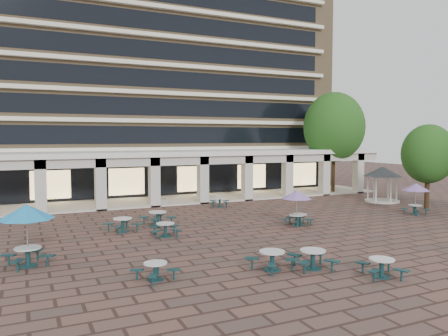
{
  "coord_description": "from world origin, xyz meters",
  "views": [
    {
      "loc": [
        -11.69,
        -21.63,
        5.56
      ],
      "look_at": [
        -0.28,
        3.0,
        3.66
      ],
      "focal_mm": 35.0,
      "sensor_mm": 36.0,
      "label": 1
    }
  ],
  "objects_px": {
    "picnic_table_2": "(382,266)",
    "picnic_table_1": "(272,259)",
    "picnic_table_0": "(155,270)",
    "planter_left": "(158,199)",
    "planter_right": "(207,196)",
    "gazebo": "(383,175)"
  },
  "relations": [
    {
      "from": "picnic_table_2",
      "to": "planter_right",
      "type": "xyz_separation_m",
      "value": [
        1.56,
        21.71,
        0.09
      ]
    },
    {
      "from": "gazebo",
      "to": "planter_left",
      "type": "distance_m",
      "value": 19.33
    },
    {
      "from": "picnic_table_1",
      "to": "planter_left",
      "type": "relative_size",
      "value": 1.39
    },
    {
      "from": "gazebo",
      "to": "planter_left",
      "type": "xyz_separation_m",
      "value": [
        -18.21,
        6.25,
        -1.74
      ]
    },
    {
      "from": "picnic_table_2",
      "to": "planter_right",
      "type": "height_order",
      "value": "planter_right"
    },
    {
      "from": "picnic_table_1",
      "to": "picnic_table_2",
      "type": "xyz_separation_m",
      "value": [
        3.47,
        -2.65,
        -0.04
      ]
    },
    {
      "from": "picnic_table_0",
      "to": "planter_left",
      "type": "distance_m",
      "value": 19.05
    },
    {
      "from": "picnic_table_2",
      "to": "planter_left",
      "type": "distance_m",
      "value": 21.89
    },
    {
      "from": "picnic_table_1",
      "to": "gazebo",
      "type": "distance_m",
      "value": 22.84
    },
    {
      "from": "gazebo",
      "to": "planter_left",
      "type": "bearing_deg",
      "value": 161.07
    },
    {
      "from": "picnic_table_1",
      "to": "picnic_table_2",
      "type": "bearing_deg",
      "value": -50.44
    },
    {
      "from": "picnic_table_0",
      "to": "picnic_table_1",
      "type": "relative_size",
      "value": 0.9
    },
    {
      "from": "picnic_table_2",
      "to": "planter_left",
      "type": "height_order",
      "value": "planter_left"
    },
    {
      "from": "planter_left",
      "to": "planter_right",
      "type": "relative_size",
      "value": 1.0
    },
    {
      "from": "planter_left",
      "to": "picnic_table_2",
      "type": "bearing_deg",
      "value": -82.49
    },
    {
      "from": "picnic_table_1",
      "to": "planter_left",
      "type": "xyz_separation_m",
      "value": [
        0.61,
        19.06,
        0.07
      ]
    },
    {
      "from": "picnic_table_0",
      "to": "gazebo",
      "type": "xyz_separation_m",
      "value": [
        23.63,
        12.01,
        1.87
      ]
    },
    {
      "from": "picnic_table_2",
      "to": "picnic_table_1",
      "type": "bearing_deg",
      "value": 163.05
    },
    {
      "from": "picnic_table_1",
      "to": "picnic_table_2",
      "type": "height_order",
      "value": "picnic_table_1"
    },
    {
      "from": "picnic_table_1",
      "to": "picnic_table_0",
      "type": "bearing_deg",
      "value": 157.36
    },
    {
      "from": "picnic_table_0",
      "to": "picnic_table_2",
      "type": "xyz_separation_m",
      "value": [
        8.28,
        -3.45,
        0.03
      ]
    },
    {
      "from": "picnic_table_1",
      "to": "gazebo",
      "type": "relative_size",
      "value": 0.64
    }
  ]
}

